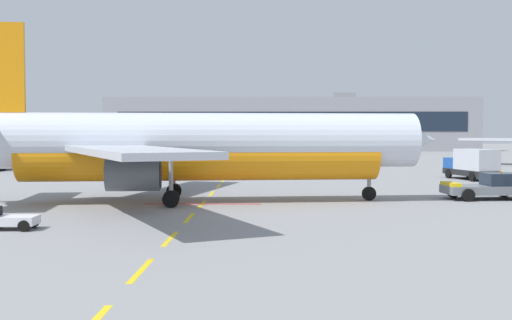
# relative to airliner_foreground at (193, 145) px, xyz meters

# --- Properties ---
(ground) EXTENTS (400.00, 400.00, 0.00)m
(ground) POSITION_rel_airliner_foreground_xyz_m (22.73, 17.02, -3.95)
(ground) COLOR gray
(apron_paint_markings) EXTENTS (8.00, 94.56, 0.01)m
(apron_paint_markings) POSITION_rel_airliner_foreground_xyz_m (0.73, 14.61, -3.95)
(apron_paint_markings) COLOR yellow
(apron_paint_markings) RESTS_ON ground
(airliner_foreground) EXTENTS (34.82, 34.41, 12.20)m
(airliner_foreground) POSITION_rel_airliner_foreground_xyz_m (0.00, 0.00, 0.00)
(airliner_foreground) COLOR silver
(airliner_foreground) RESTS_ON ground
(pushback_tug) EXTENTS (6.20, 3.56, 2.08)m
(pushback_tug) POSITION_rel_airliner_foreground_xyz_m (21.28, 2.43, -3.05)
(pushback_tug) COLOR slate
(pushback_tug) RESTS_ON ground
(airliner_far_center) EXTENTS (26.18, 25.05, 9.46)m
(airliner_far_center) POSITION_rel_airliner_foreground_xyz_m (-26.39, 35.97, -0.89)
(airliner_far_center) COLOR silver
(airliner_far_center) RESTS_ON ground
(fuel_service_truck) EXTENTS (4.04, 7.37, 3.14)m
(fuel_service_truck) POSITION_rel_airliner_foreground_xyz_m (25.99, 21.06, -2.30)
(fuel_service_truck) COLOR black
(fuel_service_truck) RESTS_ON ground
(terminal_satellite) EXTENTS (93.98, 22.86, 15.08)m
(terminal_satellite) POSITION_rel_airliner_foreground_xyz_m (11.02, 124.00, 2.80)
(terminal_satellite) COLOR gray
(terminal_satellite) RESTS_ON ground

